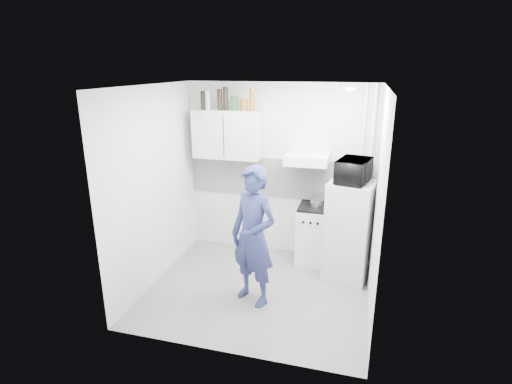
# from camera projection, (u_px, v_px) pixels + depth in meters

# --- Properties ---
(floor) EXTENTS (2.80, 2.80, 0.00)m
(floor) POSITION_uv_depth(u_px,v_px,m) (258.00, 290.00, 5.25)
(floor) COLOR slate
(floor) RESTS_ON ground
(ceiling) EXTENTS (2.80, 2.80, 0.00)m
(ceiling) POSITION_uv_depth(u_px,v_px,m) (258.00, 86.00, 4.47)
(ceiling) COLOR white
(ceiling) RESTS_ON wall_back
(wall_back) EXTENTS (2.80, 0.00, 2.80)m
(wall_back) POSITION_uv_depth(u_px,v_px,m) (279.00, 171.00, 6.01)
(wall_back) COLOR silver
(wall_back) RESTS_ON floor
(wall_left) EXTENTS (0.00, 2.60, 2.60)m
(wall_left) POSITION_uv_depth(u_px,v_px,m) (155.00, 187.00, 5.21)
(wall_left) COLOR silver
(wall_left) RESTS_ON floor
(wall_right) EXTENTS (0.00, 2.60, 2.60)m
(wall_right) POSITION_uv_depth(u_px,v_px,m) (377.00, 206.00, 4.51)
(wall_right) COLOR silver
(wall_right) RESTS_ON floor
(person) EXTENTS (0.75, 0.64, 1.73)m
(person) POSITION_uv_depth(u_px,v_px,m) (253.00, 236.00, 4.77)
(person) COLOR navy
(person) RESTS_ON floor
(stove) EXTENTS (0.53, 0.53, 0.85)m
(stove) POSITION_uv_depth(u_px,v_px,m) (316.00, 235.00, 5.89)
(stove) COLOR white
(stove) RESTS_ON floor
(fridge) EXTENTS (0.67, 0.67, 1.37)m
(fridge) POSITION_uv_depth(u_px,v_px,m) (349.00, 231.00, 5.39)
(fridge) COLOR silver
(fridge) RESTS_ON floor
(stove_top) EXTENTS (0.51, 0.51, 0.03)m
(stove_top) POSITION_uv_depth(u_px,v_px,m) (317.00, 207.00, 5.76)
(stove_top) COLOR black
(stove_top) RESTS_ON stove
(saucepan) EXTENTS (0.18, 0.18, 0.10)m
(saucepan) POSITION_uv_depth(u_px,v_px,m) (317.00, 203.00, 5.73)
(saucepan) COLOR silver
(saucepan) RESTS_ON stove_top
(microwave) EXTENTS (0.62, 0.48, 0.30)m
(microwave) POSITION_uv_depth(u_px,v_px,m) (354.00, 171.00, 5.13)
(microwave) COLOR black
(microwave) RESTS_ON fridge
(bottle_a) EXTENTS (0.06, 0.06, 0.27)m
(bottle_a) POSITION_uv_depth(u_px,v_px,m) (203.00, 100.00, 5.82)
(bottle_a) COLOR black
(bottle_a) RESTS_ON upper_cabinet
(bottle_b) EXTENTS (0.07, 0.07, 0.27)m
(bottle_b) POSITION_uv_depth(u_px,v_px,m) (208.00, 100.00, 5.80)
(bottle_b) COLOR #B2B7BC
(bottle_b) RESTS_ON upper_cabinet
(bottle_c) EXTENTS (0.07, 0.07, 0.30)m
(bottle_c) POSITION_uv_depth(u_px,v_px,m) (220.00, 100.00, 5.75)
(bottle_c) COLOR black
(bottle_c) RESTS_ON upper_cabinet
(bottle_d) EXTENTS (0.07, 0.07, 0.33)m
(bottle_d) POSITION_uv_depth(u_px,v_px,m) (226.00, 99.00, 5.72)
(bottle_d) COLOR black
(bottle_d) RESTS_ON upper_cabinet
(canister_a) EXTENTS (0.09, 0.09, 0.22)m
(canister_a) POSITION_uv_depth(u_px,v_px,m) (234.00, 103.00, 5.70)
(canister_a) COLOR #144C1E
(canister_a) RESTS_ON upper_cabinet
(canister_b) EXTENTS (0.09, 0.09, 0.18)m
(canister_b) POSITION_uv_depth(u_px,v_px,m) (244.00, 104.00, 5.67)
(canister_b) COLOR brown
(canister_b) RESTS_ON upper_cabinet
(bottle_e) EXTENTS (0.08, 0.08, 0.31)m
(bottle_e) POSITION_uv_depth(u_px,v_px,m) (252.00, 100.00, 5.62)
(bottle_e) COLOR brown
(bottle_e) RESTS_ON upper_cabinet
(upper_cabinet) EXTENTS (1.00, 0.35, 0.70)m
(upper_cabinet) POSITION_uv_depth(u_px,v_px,m) (228.00, 134.00, 5.87)
(upper_cabinet) COLOR silver
(upper_cabinet) RESTS_ON wall_back
(range_hood) EXTENTS (0.60, 0.50, 0.14)m
(range_hood) POSITION_uv_depth(u_px,v_px,m) (307.00, 159.00, 5.59)
(range_hood) COLOR white
(range_hood) RESTS_ON wall_back
(backsplash) EXTENTS (2.74, 0.03, 0.60)m
(backsplash) POSITION_uv_depth(u_px,v_px,m) (279.00, 178.00, 6.03)
(backsplash) COLOR white
(backsplash) RESTS_ON wall_back
(pipe_a) EXTENTS (0.05, 0.05, 2.60)m
(pipe_a) POSITION_uv_depth(u_px,v_px,m) (369.00, 179.00, 5.61)
(pipe_a) COLOR white
(pipe_a) RESTS_ON floor
(pipe_b) EXTENTS (0.04, 0.04, 2.60)m
(pipe_b) POSITION_uv_depth(u_px,v_px,m) (360.00, 178.00, 5.64)
(pipe_b) COLOR white
(pipe_b) RESTS_ON floor
(ceiling_spot_fixture) EXTENTS (0.10, 0.10, 0.02)m
(ceiling_spot_fixture) POSITION_uv_depth(u_px,v_px,m) (350.00, 89.00, 4.41)
(ceiling_spot_fixture) COLOR white
(ceiling_spot_fixture) RESTS_ON ceiling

